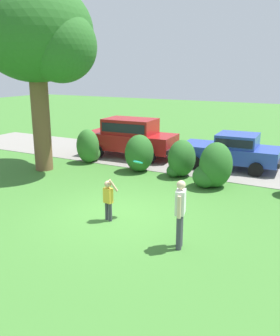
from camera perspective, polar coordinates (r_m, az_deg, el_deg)
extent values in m
plane|color=#3D752D|center=(11.19, -3.79, -7.20)|extent=(80.00, 80.00, 0.00)
cube|color=gray|center=(17.20, 8.58, 0.77)|extent=(28.00, 4.40, 0.02)
cylinder|color=brown|center=(16.13, -15.26, 7.21)|extent=(0.75, 0.75, 4.31)
ellipsoid|color=#286023|center=(16.06, -16.20, 19.88)|extent=(4.69, 4.69, 3.99)
ellipsoid|color=#286023|center=(15.16, -12.33, 18.19)|extent=(2.82, 2.82, 2.82)
ellipsoid|color=#286023|center=(17.27, -15.00, 17.64)|extent=(2.64, 2.64, 2.64)
ellipsoid|color=#33702B|center=(17.14, -8.20, 3.43)|extent=(1.10, 0.96, 1.59)
ellipsoid|color=#33702B|center=(17.46, -7.62, 2.28)|extent=(0.85, 0.85, 0.76)
ellipsoid|color=#286023|center=(15.51, -0.11, 2.33)|extent=(1.21, 1.31, 1.59)
ellipsoid|color=#286023|center=(14.90, 6.57, 1.53)|extent=(1.10, 1.29, 1.51)
ellipsoid|color=#286023|center=(14.85, 5.28, -0.45)|extent=(0.58, 0.58, 0.52)
ellipsoid|color=#286023|center=(13.72, 11.82, 0.49)|extent=(1.21, 1.38, 1.69)
ellipsoid|color=#286023|center=(13.69, 10.17, -1.31)|extent=(0.94, 0.94, 0.84)
cube|color=#28429E|center=(16.56, 13.86, 2.31)|extent=(4.28, 2.03, 0.64)
cube|color=#28429E|center=(16.38, 15.07, 4.24)|extent=(1.75, 1.69, 0.56)
cube|color=black|center=(16.38, 15.07, 4.24)|extent=(1.62, 1.71, 0.34)
cylinder|color=black|center=(16.07, 8.53, 0.81)|extent=(0.61, 0.25, 0.60)
cylinder|color=black|center=(17.83, 10.34, 2.17)|extent=(0.61, 0.25, 0.60)
cylinder|color=black|center=(15.54, 17.72, -0.27)|extent=(0.61, 0.25, 0.60)
cylinder|color=black|center=(17.35, 18.64, 1.24)|extent=(0.61, 0.25, 0.60)
cube|color=black|center=(17.14, 6.83, 2.54)|extent=(0.20, 1.75, 0.20)
cube|color=black|center=(16.31, 21.18, 0.94)|extent=(0.20, 1.75, 0.20)
cube|color=maroon|center=(18.13, -1.53, 4.25)|extent=(4.59, 2.08, 0.80)
cube|color=maroon|center=(17.99, -1.54, 6.62)|extent=(2.56, 1.75, 0.72)
cube|color=black|center=(17.99, -1.54, 6.62)|extent=(2.36, 1.76, 0.43)
cylinder|color=black|center=(18.09, -6.81, 2.63)|extent=(0.69, 0.26, 0.68)
cylinder|color=black|center=(19.67, -3.93, 3.73)|extent=(0.69, 0.26, 0.68)
cylinder|color=black|center=(16.81, 1.31, 1.76)|extent=(0.69, 0.26, 0.68)
cylinder|color=black|center=(18.50, 3.66, 3.00)|extent=(0.69, 0.26, 0.68)
cube|color=black|center=(19.28, -7.64, 4.18)|extent=(0.22, 1.75, 0.20)
cube|color=black|center=(17.28, 5.30, 2.96)|extent=(0.22, 1.75, 0.20)
cylinder|color=#383842|center=(10.70, -5.24, -6.73)|extent=(0.10, 0.10, 0.55)
cylinder|color=#383842|center=(10.61, -4.68, -6.91)|extent=(0.10, 0.10, 0.55)
cube|color=gold|center=(10.48, -5.03, -4.31)|extent=(0.28, 0.20, 0.44)
sphere|color=tan|center=(10.37, -5.07, -2.54)|extent=(0.20, 0.20, 0.20)
cylinder|color=tan|center=(10.31, -4.22, -2.75)|extent=(0.22, 0.22, 0.39)
cylinder|color=tan|center=(10.60, -5.66, -4.39)|extent=(0.07, 0.07, 0.36)
cylinder|color=#1EB7B2|center=(10.55, -0.32, 0.91)|extent=(0.28, 0.26, 0.14)
cylinder|color=#337FDB|center=(10.55, -0.32, 0.94)|extent=(0.15, 0.15, 0.09)
cylinder|color=#3F3F4C|center=(8.98, 6.14, -10.03)|extent=(0.14, 0.14, 0.90)
cylinder|color=#3F3F4C|center=(9.16, 6.33, -9.50)|extent=(0.14, 0.14, 0.90)
cube|color=white|center=(8.78, 6.38, -5.33)|extent=(0.30, 0.40, 0.60)
sphere|color=beige|center=(8.64, 6.46, -2.66)|extent=(0.22, 0.22, 0.22)
cylinder|color=beige|center=(8.60, 6.16, -6.14)|extent=(0.09, 0.09, 0.55)
cylinder|color=beige|center=(9.00, 6.57, -5.14)|extent=(0.09, 0.09, 0.55)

